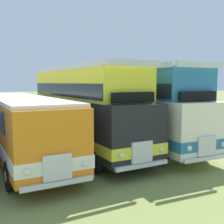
# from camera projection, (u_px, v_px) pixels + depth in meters

# --- Properties ---
(bus_fifth_in_row) EXTENTS (2.99, 11.68, 2.99)m
(bus_fifth_in_row) POSITION_uv_depth(u_px,v_px,m) (21.00, 122.00, 13.43)
(bus_fifth_in_row) COLOR orange
(bus_fifth_in_row) RESTS_ON ground
(bus_sixth_in_row) EXTENTS (3.01, 10.97, 4.52)m
(bus_sixth_in_row) POSITION_uv_depth(u_px,v_px,m) (83.00, 107.00, 14.95)
(bus_sixth_in_row) COLOR black
(bus_sixth_in_row) RESTS_ON ground
(bus_seventh_in_row) EXTENTS (2.91, 11.63, 4.52)m
(bus_seventh_in_row) POSITION_uv_depth(u_px,v_px,m) (136.00, 105.00, 16.40)
(bus_seventh_in_row) COLOR silver
(bus_seventh_in_row) RESTS_ON ground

